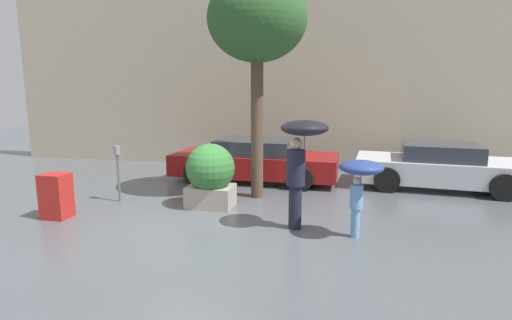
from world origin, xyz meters
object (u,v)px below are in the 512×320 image
at_px(parked_car_far, 439,167).
at_px(parking_meter, 118,162).
at_px(parked_car_near, 255,161).
at_px(newspaper_box, 56,196).
at_px(planter_box, 210,174).
at_px(person_child, 360,176).
at_px(person_adult, 301,150).
at_px(street_tree, 257,22).

bearing_deg(parked_car_far, parking_meter, 117.29).
bearing_deg(parked_car_far, parked_car_near, 97.04).
bearing_deg(newspaper_box, parked_car_near, 53.01).
relative_size(planter_box, person_child, 1.02).
bearing_deg(planter_box, parked_car_far, 28.76).
bearing_deg(person_child, person_adult, -138.26).
distance_m(street_tree, parking_meter, 4.44).
bearing_deg(parking_meter, parked_car_far, 21.70).
height_order(person_adult, parked_car_far, person_adult).
distance_m(parked_car_near, street_tree, 3.92).
relative_size(person_adult, person_child, 1.46).
xyz_separation_m(planter_box, street_tree, (0.83, 1.00, 3.29)).
relative_size(person_adult, parking_meter, 1.55).
bearing_deg(person_child, parked_car_far, 118.43).
bearing_deg(newspaper_box, person_child, 0.86).
bearing_deg(newspaper_box, parked_car_far, 28.16).
xyz_separation_m(parked_car_near, parked_car_far, (4.89, 0.12, -0.00)).
height_order(planter_box, person_child, planter_box).
height_order(person_adult, person_child, person_adult).
distance_m(person_adult, parking_meter, 4.38).
height_order(person_adult, parked_car_near, person_adult).
height_order(planter_box, newspaper_box, planter_box).
relative_size(parked_car_far, parking_meter, 3.34).
distance_m(person_child, parked_car_near, 4.93).
xyz_separation_m(person_adult, newspaper_box, (-4.81, -0.35, -1.03)).
relative_size(person_child, parked_car_far, 0.32).
xyz_separation_m(parked_car_near, street_tree, (0.43, -1.78, 3.46)).
xyz_separation_m(planter_box, newspaper_box, (-2.76, -1.40, -0.28)).
height_order(planter_box, street_tree, street_tree).
relative_size(planter_box, parked_car_far, 0.32).
xyz_separation_m(person_child, parked_car_far, (2.20, 4.22, -0.56)).
height_order(parked_car_far, parking_meter, parking_meter).
xyz_separation_m(person_child, parking_meter, (-5.26, 1.25, -0.19)).
relative_size(parked_car_near, parking_meter, 3.59).
height_order(person_child, parking_meter, person_child).
height_order(street_tree, newspaper_box, street_tree).
bearing_deg(person_adult, person_child, 2.00).
bearing_deg(parking_meter, street_tree, 19.49).
bearing_deg(person_child, planter_box, -147.13).
distance_m(planter_box, newspaper_box, 3.11).
relative_size(person_adult, parked_car_near, 0.43).
distance_m(planter_box, person_adult, 2.43).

